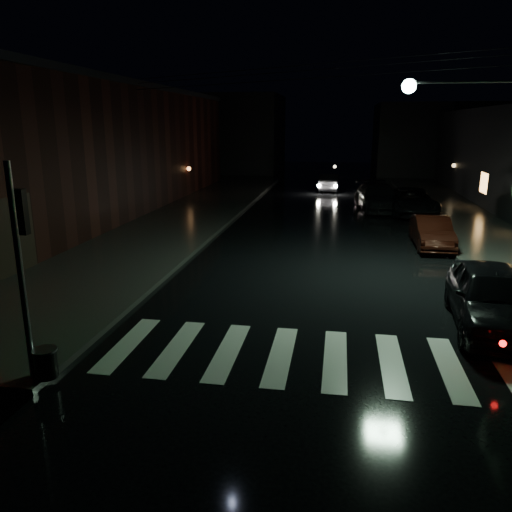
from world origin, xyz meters
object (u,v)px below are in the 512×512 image
at_px(parked_car_d, 412,201).
at_px(oncoming_car, 329,182).
at_px(parked_car_c, 378,197).
at_px(parked_car_a, 492,297).
at_px(parked_car_b, 432,232).

xyz_separation_m(parked_car_d, oncoming_car, (-4.85, 9.77, -0.09)).
distance_m(parked_car_c, parked_car_d, 2.22).
bearing_deg(parked_car_c, parked_car_d, -42.85).
bearing_deg(parked_car_a, parked_car_b, 94.84).
xyz_separation_m(parked_car_b, oncoming_car, (-4.64, 17.77, 0.01)).
height_order(parked_car_b, parked_car_d, parked_car_d).
height_order(parked_car_b, parked_car_c, parked_car_c).
bearing_deg(parked_car_a, oncoming_car, 104.72).
relative_size(parked_car_b, parked_car_c, 0.73).
distance_m(parked_car_a, parked_car_c, 17.94).
xyz_separation_m(parked_car_a, oncoming_car, (-4.66, 26.33, -0.14)).
bearing_deg(parked_car_d, parked_car_b, -93.72).
relative_size(parked_car_a, parked_car_d, 0.87).
bearing_deg(parked_car_d, oncoming_car, 114.18).
distance_m(parked_car_a, parked_car_d, 16.56).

